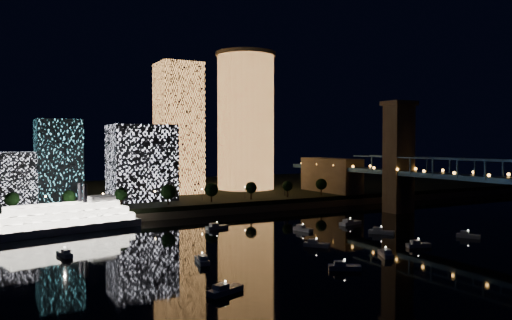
{
  "coord_description": "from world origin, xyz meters",
  "views": [
    {
      "loc": [
        -97.93,
        -116.44,
        31.44
      ],
      "look_at": [
        -5.23,
        55.0,
        24.63
      ],
      "focal_mm": 35.0,
      "sensor_mm": 36.0,
      "label": 1
    }
  ],
  "objects_px": {
    "tower_cylindrical": "(246,121)",
    "riverboat": "(57,220)",
    "tower_rectangular": "(179,128)",
    "truss_bridge": "(490,184)"
  },
  "relations": [
    {
      "from": "tower_cylindrical",
      "to": "tower_rectangular",
      "type": "bearing_deg",
      "value": -174.67
    },
    {
      "from": "tower_rectangular",
      "to": "riverboat",
      "type": "distance_m",
      "value": 99.15
    },
    {
      "from": "tower_rectangular",
      "to": "riverboat",
      "type": "relative_size",
      "value": 1.16
    },
    {
      "from": "riverboat",
      "to": "tower_cylindrical",
      "type": "bearing_deg",
      "value": 31.94
    },
    {
      "from": "tower_cylindrical",
      "to": "riverboat",
      "type": "distance_m",
      "value": 134.24
    },
    {
      "from": "tower_cylindrical",
      "to": "riverboat",
      "type": "bearing_deg",
      "value": -148.06
    },
    {
      "from": "truss_bridge",
      "to": "riverboat",
      "type": "relative_size",
      "value": 4.55
    },
    {
      "from": "tower_cylindrical",
      "to": "truss_bridge",
      "type": "relative_size",
      "value": 0.29
    },
    {
      "from": "tower_cylindrical",
      "to": "truss_bridge",
      "type": "height_order",
      "value": "tower_cylindrical"
    },
    {
      "from": "tower_cylindrical",
      "to": "truss_bridge",
      "type": "bearing_deg",
      "value": -76.06
    }
  ]
}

